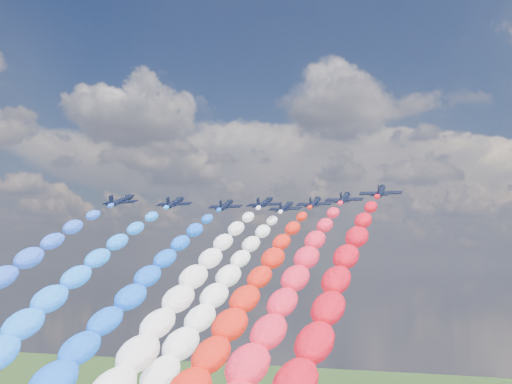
% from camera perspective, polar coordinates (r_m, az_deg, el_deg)
% --- Properties ---
extents(jet_0, '(9.51, 12.50, 6.19)m').
position_cam_1_polar(jet_0, '(167.68, -11.24, -0.71)').
color(jet_0, black).
extents(jet_1, '(9.28, 12.34, 6.19)m').
position_cam_1_polar(jet_1, '(170.64, -6.81, -0.88)').
color(jet_1, black).
extents(trail_1, '(6.90, 102.30, 57.00)m').
position_cam_1_polar(trail_1, '(125.80, -17.91, -10.92)').
color(trail_1, '#1C7AFF').
extents(jet_2, '(9.48, 12.48, 6.19)m').
position_cam_1_polar(jet_2, '(177.17, -2.53, -1.11)').
color(jet_2, black).
extents(trail_2, '(6.90, 102.30, 57.00)m').
position_cam_1_polar(trail_2, '(130.03, -11.56, -10.93)').
color(trail_2, blue).
extents(jet_3, '(9.48, 12.48, 6.19)m').
position_cam_1_polar(jet_3, '(170.72, 0.73, -0.92)').
color(jet_3, black).
extents(trail_3, '(6.90, 102.30, 57.00)m').
position_cam_1_polar(trail_3, '(122.19, -7.47, -11.31)').
color(trail_3, white).
extents(jet_4, '(9.20, 12.28, 6.19)m').
position_cam_1_polar(jet_4, '(183.40, 2.52, -1.28)').
color(jet_4, black).
extents(trail_4, '(6.90, 102.30, 57.00)m').
position_cam_1_polar(trail_4, '(134.06, -4.22, -10.88)').
color(trail_4, white).
extents(jet_5, '(8.85, 12.03, 6.19)m').
position_cam_1_polar(jet_5, '(169.81, 4.96, -0.87)').
color(jet_5, black).
extents(trail_5, '(6.90, 102.30, 57.00)m').
position_cam_1_polar(trail_5, '(119.70, -1.50, -11.47)').
color(trail_5, red).
extents(jet_6, '(8.94, 12.09, 6.19)m').
position_cam_1_polar(jet_6, '(159.22, 7.46, -0.50)').
color(jet_6, black).
extents(trail_6, '(6.90, 102.30, 57.00)m').
position_cam_1_polar(trail_6, '(108.40, 1.58, -12.03)').
color(trail_6, '#F51E3C').
extents(jet_7, '(9.40, 12.43, 6.19)m').
position_cam_1_polar(jet_7, '(145.77, 10.45, 0.07)').
color(jet_7, black).
extents(trail_7, '(6.90, 102.30, 57.00)m').
position_cam_1_polar(trail_7, '(94.26, 5.42, -12.90)').
color(trail_7, red).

